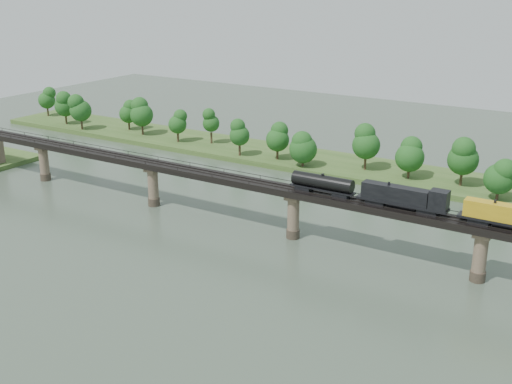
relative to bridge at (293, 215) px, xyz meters
The scene contains 6 objects.
ground 30.49m from the bridge, 90.00° to the right, with size 400.00×400.00×0.00m, color #374638.
far_bank 55.20m from the bridge, 90.00° to the left, with size 300.00×24.00×1.60m, color #365321.
bridge is the anchor object (origin of this frame).
bridge_superstructure 6.33m from the bridge, 90.00° to the left, with size 220.00×4.90×0.75m.
far_treeline 51.30m from the bridge, 99.23° to the left, with size 289.06×17.54×13.60m.
freight_train 38.74m from the bridge, ahead, with size 74.21×2.89×5.11m.
Camera 1 is at (62.37, -85.93, 55.22)m, focal length 45.00 mm.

